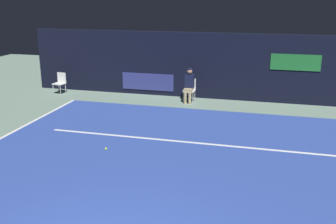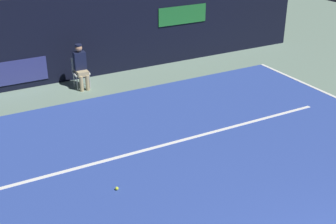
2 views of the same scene
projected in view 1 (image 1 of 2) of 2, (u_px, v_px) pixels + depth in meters
name	position (u px, v px, depth m)	size (l,w,h in m)	color
ground_plane	(169.00, 169.00, 9.35)	(31.13, 31.13, 0.00)	slate
court_surface	(169.00, 169.00, 9.35)	(10.59, 10.32, 0.01)	#2D479E
line_service	(185.00, 142.00, 11.02)	(8.26, 0.10, 0.01)	white
back_wall	(213.00, 66.00, 15.44)	(15.36, 0.33, 2.60)	black
line_judge_on_chair	(189.00, 85.00, 14.96)	(0.45, 0.54, 1.32)	white
courtside_chair_near	(60.00, 82.00, 16.36)	(0.50, 0.48, 0.88)	white
tennis_ball	(106.00, 149.00, 10.45)	(0.07, 0.07, 0.07)	#CCE033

